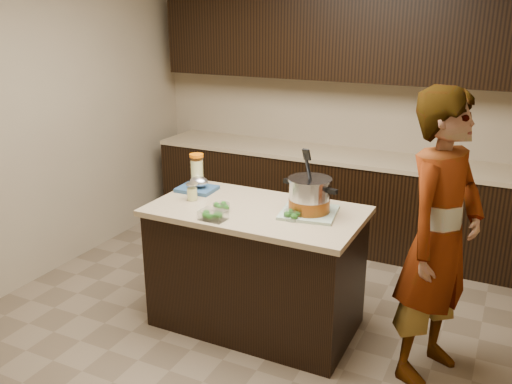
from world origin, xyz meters
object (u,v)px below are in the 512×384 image
lemonade_pitcher (197,172)px  island (256,267)px  person (440,239)px  stock_pot (309,197)px

lemonade_pitcher → island: bearing=-20.6°
island → lemonade_pitcher: (-0.61, 0.23, 0.57)m
island → person: size_ratio=0.81×
lemonade_pitcher → person: size_ratio=0.14×
stock_pot → lemonade_pitcher: bearing=-177.3°
island → stock_pot: stock_pot is taller
stock_pot → person: bearing=8.1°
lemonade_pitcher → person: person is taller
stock_pot → person: person is taller
island → person: (1.21, 0.01, 0.45)m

